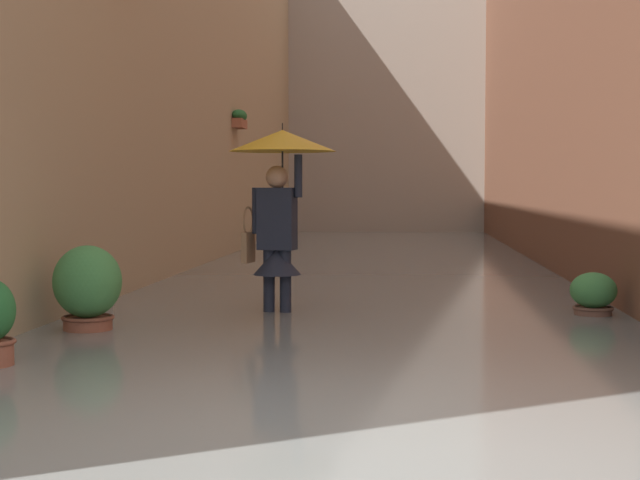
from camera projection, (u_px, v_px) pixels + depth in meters
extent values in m
plane|color=#605B56|center=(372.00, 275.00, 16.33)|extent=(60.00, 60.00, 0.00)
cube|color=slate|center=(372.00, 269.00, 16.32)|extent=(6.45, 28.60, 0.21)
cube|color=tan|center=(157.00, 18.00, 16.41)|extent=(1.80, 26.60, 8.85)
cube|color=#9E563D|center=(240.00, 124.00, 18.88)|extent=(0.20, 0.70, 0.18)
ellipsoid|color=#23602D|center=(239.00, 116.00, 18.87)|extent=(0.28, 0.76, 0.24)
cube|color=#A89989|center=(387.00, 37.00, 28.12)|extent=(9.25, 1.80, 11.91)
cube|color=#2D2319|center=(269.00, 327.00, 9.95)|extent=(0.15, 0.26, 0.10)
cylinder|color=#1E2333|center=(269.00, 286.00, 9.93)|extent=(0.14, 0.14, 0.76)
cube|color=#2D2319|center=(286.00, 327.00, 9.90)|extent=(0.15, 0.26, 0.10)
cylinder|color=#1E2333|center=(286.00, 286.00, 9.88)|extent=(0.14, 0.14, 0.76)
cube|color=#1E2333|center=(277.00, 219.00, 9.86)|extent=(0.41, 0.28, 0.64)
cone|color=#1E2333|center=(277.00, 261.00, 9.89)|extent=(0.58, 0.58, 0.28)
sphere|color=tan|center=(277.00, 177.00, 9.84)|extent=(0.23, 0.23, 0.23)
cylinder|color=#1E2333|center=(298.00, 176.00, 9.78)|extent=(0.10, 0.10, 0.44)
cylinder|color=#1E2333|center=(256.00, 211.00, 9.92)|extent=(0.10, 0.10, 0.48)
cylinder|color=black|center=(282.00, 164.00, 9.82)|extent=(0.02, 0.02, 0.48)
cone|color=gold|center=(282.00, 141.00, 9.80)|extent=(1.11, 1.11, 0.22)
cylinder|color=black|center=(282.00, 127.00, 9.79)|extent=(0.01, 0.01, 0.08)
cube|color=#8C6B4C|center=(248.00, 247.00, 9.94)|extent=(0.11, 0.29, 0.32)
torus|color=#8C6B4C|center=(248.00, 221.00, 9.93)|extent=(0.07, 0.30, 0.30)
cylinder|color=brown|center=(593.00, 322.00, 9.69)|extent=(0.37, 0.37, 0.28)
torus|color=brown|center=(593.00, 308.00, 9.69)|extent=(0.41, 0.41, 0.04)
ellipsoid|color=#428947|center=(593.00, 290.00, 9.68)|extent=(0.47, 0.47, 0.36)
cylinder|color=brown|center=(88.00, 335.00, 8.68)|extent=(0.44, 0.44, 0.32)
torus|color=brown|center=(88.00, 318.00, 8.67)|extent=(0.48, 0.48, 0.04)
ellipsoid|color=#428947|center=(87.00, 282.00, 8.65)|extent=(0.62, 0.62, 0.66)
cylinder|color=gray|center=(102.00, 307.00, 9.55)|extent=(0.24, 0.24, 0.62)
sphere|color=gray|center=(101.00, 271.00, 9.53)|extent=(0.21, 0.21, 0.21)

